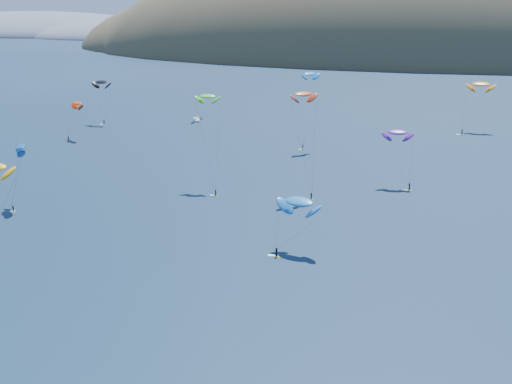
% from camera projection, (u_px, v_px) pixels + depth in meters
% --- Properties ---
extents(island, '(730.00, 300.00, 210.00)m').
position_uv_depth(island, '(449.00, 67.00, 598.01)').
color(island, '#3D3526').
rests_on(island, ground).
extents(headland, '(460.00, 250.00, 60.00)m').
position_uv_depth(headland, '(55.00, 36.00, 896.07)').
color(headland, slate).
rests_on(headland, ground).
extents(sailboat, '(9.65, 9.16, 11.54)m').
position_uv_depth(sailboat, '(197.00, 119.00, 290.17)').
color(sailboat, silver).
rests_on(sailboat, ground).
extents(kitesurfer_1, '(8.22, 10.92, 14.69)m').
position_uv_depth(kitesurfer_1, '(77.00, 103.00, 253.28)').
color(kitesurfer_1, '#B7C415').
rests_on(kitesurfer_1, ground).
extents(kitesurfer_3, '(9.85, 13.52, 25.82)m').
position_uv_depth(kitesurfer_3, '(208.00, 96.00, 189.89)').
color(kitesurfer_3, '#B7C415').
rests_on(kitesurfer_3, ground).
extents(kitesurfer_4, '(7.11, 7.84, 26.75)m').
position_uv_depth(kitesurfer_4, '(310.00, 74.00, 234.81)').
color(kitesurfer_4, '#B7C415').
rests_on(kitesurfer_4, ground).
extents(kitesurfer_5, '(10.78, 10.05, 12.84)m').
position_uv_depth(kitesurfer_5, '(299.00, 202.00, 143.54)').
color(kitesurfer_5, '#B7C415').
rests_on(kitesurfer_5, ground).
extents(kitesurfer_6, '(9.40, 8.62, 16.74)m').
position_uv_depth(kitesurfer_6, '(398.00, 132.00, 191.78)').
color(kitesurfer_6, '#B7C415').
rests_on(kitesurfer_6, ground).
extents(kitesurfer_9, '(8.18, 9.85, 28.07)m').
position_uv_depth(kitesurfer_9, '(303.00, 94.00, 179.61)').
color(kitesurfer_9, '#B7C415').
rests_on(kitesurfer_9, ground).
extents(kitesurfer_10, '(7.49, 11.63, 16.79)m').
position_uv_depth(kitesurfer_10, '(20.00, 147.00, 172.78)').
color(kitesurfer_10, '#B7C415').
rests_on(kitesurfer_10, ground).
extents(kitesurfer_11, '(11.68, 14.72, 20.25)m').
position_uv_depth(kitesurfer_11, '(481.00, 84.00, 266.91)').
color(kitesurfer_11, '#B7C415').
rests_on(kitesurfer_11, ground).
extents(kitesurfer_12, '(9.03, 7.14, 18.68)m').
position_uv_depth(kitesurfer_12, '(102.00, 82.00, 282.02)').
color(kitesurfer_12, '#B7C415').
rests_on(kitesurfer_12, ground).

